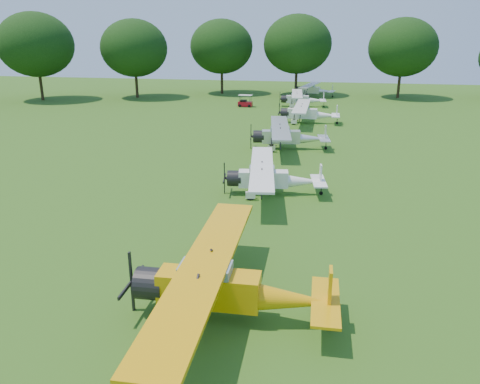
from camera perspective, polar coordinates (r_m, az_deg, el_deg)
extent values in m
plane|color=#2F5816|center=(25.51, 1.10, -3.89)|extent=(160.00, 160.00, 0.00)
cylinder|color=black|center=(80.41, 18.81, 12.41)|extent=(0.44, 0.44, 4.51)
ellipsoid|color=black|center=(80.08, 19.24, 16.32)|extent=(10.52, 10.52, 8.94)
cylinder|color=black|center=(80.51, 6.84, 13.34)|extent=(0.44, 0.44, 4.74)
ellipsoid|color=black|center=(80.18, 7.01, 17.46)|extent=(11.05, 11.05, 9.39)
cylinder|color=black|center=(82.26, -2.22, 13.48)|extent=(0.44, 0.44, 4.49)
ellipsoid|color=black|center=(81.94, -2.27, 17.30)|extent=(10.47, 10.47, 8.90)
cylinder|color=black|center=(78.46, -12.50, 12.79)|extent=(0.44, 0.44, 4.44)
ellipsoid|color=black|center=(78.12, -12.79, 16.74)|extent=(10.36, 10.36, 8.80)
cylinder|color=black|center=(79.88, -23.10, 11.98)|extent=(0.44, 0.44, 4.77)
ellipsoid|color=black|center=(79.55, -23.65, 16.14)|extent=(11.14, 11.14, 9.47)
cube|color=#E1A109|center=(17.07, -3.80, -11.65)|extent=(3.68, 1.19, 1.20)
cone|color=#E1A109|center=(16.80, 6.78, -12.97)|extent=(3.23, 1.12, 1.03)
cube|color=#8CA5B2|center=(16.79, -4.23, -9.76)|extent=(1.86, 1.10, 0.63)
cylinder|color=black|center=(17.64, -10.80, -10.89)|extent=(1.06, 1.22, 1.19)
cube|color=black|center=(17.89, -13.08, -10.61)|extent=(0.07, 0.14, 2.40)
cube|color=#E1A109|center=(16.65, -4.25, -8.90)|extent=(2.01, 12.15, 0.16)
cube|color=#E1A109|center=(16.52, 10.89, -11.49)|extent=(0.13, 0.63, 1.48)
cube|color=#E1A109|center=(16.78, 10.38, -12.99)|extent=(1.06, 3.22, 0.10)
cylinder|color=black|center=(16.59, -8.09, -16.32)|extent=(0.69, 0.20, 0.69)
cylinder|color=black|center=(18.89, -5.50, -11.47)|extent=(0.69, 0.20, 0.69)
cylinder|color=black|center=(17.30, 10.98, -15.69)|extent=(0.28, 0.10, 0.27)
cube|color=white|center=(29.89, 2.86, 1.62)|extent=(3.23, 1.37, 1.03)
cone|color=white|center=(30.06, 7.89, 1.27)|extent=(2.84, 1.27, 0.88)
cube|color=#8CA5B2|center=(29.74, 2.69, 2.62)|extent=(1.68, 1.12, 0.54)
cylinder|color=black|center=(29.94, -0.70, 1.68)|extent=(1.02, 1.13, 1.02)
cube|color=black|center=(29.99, -1.91, 1.69)|extent=(0.07, 0.12, 2.05)
cube|color=white|center=(29.67, 2.69, 3.07)|extent=(2.90, 10.46, 0.14)
cube|color=white|center=(30.02, 9.79, 2.13)|extent=(0.17, 0.55, 1.27)
cube|color=white|center=(30.14, 9.56, 1.33)|extent=(1.22, 2.83, 0.09)
cylinder|color=black|center=(28.97, 1.28, -0.45)|extent=(0.60, 0.24, 0.59)
cylinder|color=black|center=(31.28, 1.41, 1.02)|extent=(0.60, 0.24, 0.59)
cylinder|color=black|center=(30.41, 9.85, -0.14)|extent=(0.24, 0.11, 0.23)
cube|color=silver|center=(42.02, 5.03, 6.73)|extent=(3.48, 1.45, 1.11)
cone|color=silver|center=(42.24, 8.90, 6.42)|extent=(3.05, 1.34, 0.95)
cube|color=#8CA5B2|center=(41.90, 4.90, 7.50)|extent=(1.80, 1.19, 0.58)
cylinder|color=black|center=(42.00, 2.28, 6.78)|extent=(1.09, 1.22, 1.10)
cube|color=black|center=(42.02, 1.34, 6.79)|extent=(0.08, 0.13, 2.21)
cube|color=silver|center=(41.85, 4.91, 7.86)|extent=(3.05, 11.27, 0.15)
cube|color=silver|center=(42.25, 10.37, 7.07)|extent=(0.18, 0.59, 1.37)
cube|color=silver|center=(42.33, 10.19, 6.45)|extent=(1.29, 3.04, 0.09)
cylinder|color=black|center=(40.89, 3.86, 5.28)|extent=(0.65, 0.25, 0.63)
cylinder|color=black|center=(43.46, 3.83, 6.09)|extent=(0.65, 0.25, 0.63)
cylinder|color=black|center=(42.55, 10.41, 5.29)|extent=(0.26, 0.12, 0.25)
cube|color=white|center=(54.92, 7.61, 9.47)|extent=(3.36, 1.02, 1.10)
cone|color=white|center=(54.87, 10.59, 9.15)|extent=(2.94, 0.97, 0.94)
cube|color=#8CA5B2|center=(54.84, 7.52, 10.07)|extent=(1.68, 0.98, 0.58)
cylinder|color=black|center=(55.06, 5.51, 9.57)|extent=(0.95, 1.10, 1.09)
cube|color=black|center=(55.13, 4.80, 9.60)|extent=(0.06, 0.13, 2.20)
cube|color=white|center=(54.80, 7.53, 10.34)|extent=(1.60, 11.12, 0.15)
cube|color=white|center=(54.79, 11.73, 9.62)|extent=(0.11, 0.58, 1.36)
cube|color=white|center=(54.87, 11.58, 9.14)|extent=(0.91, 2.94, 0.09)
cylinder|color=black|center=(53.82, 6.59, 8.47)|extent=(0.63, 0.17, 0.63)
cylinder|color=black|center=(56.39, 6.79, 8.94)|extent=(0.63, 0.17, 0.63)
cylinder|color=black|center=(55.02, 11.75, 8.23)|extent=(0.25, 0.09, 0.25)
cube|color=white|center=(67.55, 7.03, 11.16)|extent=(3.19, 1.18, 1.03)
cone|color=white|center=(67.64, 9.30, 10.94)|extent=(2.80, 1.10, 0.88)
cube|color=#8CA5B2|center=(67.48, 6.96, 11.61)|extent=(1.63, 1.02, 0.54)
cylinder|color=black|center=(67.55, 5.43, 11.21)|extent=(0.96, 1.08, 1.02)
cube|color=black|center=(67.57, 4.88, 11.23)|extent=(0.07, 0.12, 2.05)
cube|color=white|center=(67.45, 6.97, 11.82)|extent=(2.27, 10.44, 0.14)
cube|color=white|center=(67.64, 10.16, 11.31)|extent=(0.14, 0.54, 1.27)
cube|color=white|center=(67.69, 10.06, 10.94)|extent=(1.05, 2.79, 0.09)
cylinder|color=black|center=(66.43, 6.33, 10.42)|extent=(0.60, 0.20, 0.59)
cylinder|color=black|center=(68.85, 6.34, 10.71)|extent=(0.60, 0.20, 0.59)
cylinder|color=black|center=(67.81, 10.19, 10.26)|extent=(0.24, 0.10, 0.23)
cube|color=silver|center=(79.26, 8.56, 12.20)|extent=(3.24, 1.45, 1.03)
cone|color=silver|center=(78.75, 10.47, 11.95)|extent=(2.85, 1.33, 0.88)
cube|color=#8CA5B2|center=(79.22, 8.51, 12.59)|extent=(1.69, 1.15, 0.54)
cylinder|color=black|center=(79.68, 7.23, 12.29)|extent=(1.04, 1.15, 1.02)
cube|color=black|center=(79.83, 6.78, 12.32)|extent=(0.08, 0.13, 2.05)
cube|color=silver|center=(79.20, 8.52, 12.77)|extent=(3.16, 10.45, 0.14)
cube|color=silver|center=(78.52, 11.20, 12.25)|extent=(0.19, 0.55, 1.27)
cube|color=silver|center=(78.59, 11.11, 11.94)|extent=(1.28, 2.84, 0.09)
cylinder|color=black|center=(78.34, 7.76, 11.62)|extent=(0.60, 0.25, 0.59)
cylinder|color=black|center=(80.70, 8.18, 11.81)|extent=(0.60, 0.25, 0.59)
cylinder|color=black|center=(78.65, 11.22, 11.34)|extent=(0.24, 0.12, 0.23)
cube|color=#A30B18|center=(67.01, 0.65, 10.69)|extent=(1.96, 1.09, 0.62)
cube|color=black|center=(67.01, 0.42, 11.00)|extent=(0.81, 0.99, 0.40)
cube|color=white|center=(66.85, 0.65, 11.72)|extent=(1.88, 1.18, 0.07)
cylinder|color=black|center=(66.64, -0.02, 10.47)|extent=(0.39, 0.13, 0.39)
cylinder|color=black|center=(67.70, 0.18, 10.60)|extent=(0.39, 0.13, 0.39)
cylinder|color=black|center=(66.38, 1.12, 10.43)|extent=(0.39, 0.13, 0.39)
cylinder|color=black|center=(67.44, 1.30, 10.56)|extent=(0.39, 0.13, 0.39)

